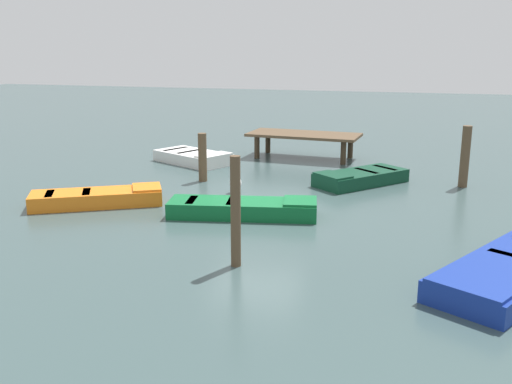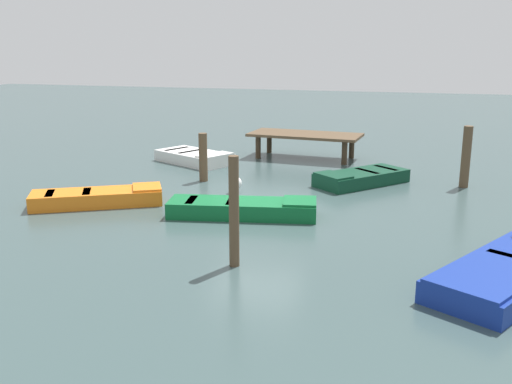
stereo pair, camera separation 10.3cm
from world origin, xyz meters
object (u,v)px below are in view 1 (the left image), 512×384
at_px(rowboat_blue, 511,271).
at_px(marker_buoy, 236,184).
at_px(mooring_piling_far_right, 465,157).
at_px(mooring_piling_mid_right, 236,212).
at_px(dock_segment, 304,137).
at_px(mooring_piling_near_right, 203,157).
at_px(rowboat_green, 244,208).
at_px(rowboat_orange, 98,197).
at_px(rowboat_dark_green, 360,177).
at_px(rowboat_white, 194,157).

bearing_deg(rowboat_blue, marker_buoy, -95.86).
bearing_deg(mooring_piling_far_right, mooring_piling_mid_right, -119.92).
xyz_separation_m(dock_segment, mooring_piling_near_right, (-2.32, -4.62, -0.06)).
relative_size(rowboat_blue, mooring_piling_far_right, 2.27).
relative_size(rowboat_green, mooring_piling_near_right, 2.51).
height_order(rowboat_orange, mooring_piling_far_right, mooring_piling_far_right).
distance_m(mooring_piling_far_right, marker_buoy, 6.98).
relative_size(rowboat_dark_green, rowboat_blue, 0.73).
distance_m(rowboat_orange, mooring_piling_mid_right, 5.93).
bearing_deg(dock_segment, rowboat_orange, -111.90).
xyz_separation_m(dock_segment, rowboat_blue, (5.97, -10.65, -0.61)).
relative_size(rowboat_white, mooring_piling_far_right, 1.72).
bearing_deg(rowboat_dark_green, mooring_piling_mid_right, 28.10).
bearing_deg(rowboat_green, mooring_piling_far_right, 30.59).
bearing_deg(rowboat_green, rowboat_white, 111.51).
height_order(rowboat_dark_green, mooring_piling_mid_right, mooring_piling_mid_right).
bearing_deg(rowboat_green, mooring_piling_near_right, 114.76).
bearing_deg(rowboat_blue, dock_segment, -121.18).
relative_size(rowboat_orange, mooring_piling_far_right, 1.88).
bearing_deg(mooring_piling_near_right, dock_segment, 63.33).
xyz_separation_m(mooring_piling_near_right, marker_buoy, (1.47, -1.18, -0.48)).
height_order(rowboat_green, marker_buoy, marker_buoy).
distance_m(dock_segment, rowboat_orange, 9.04).
relative_size(rowboat_dark_green, mooring_piling_mid_right, 1.41).
distance_m(rowboat_green, rowboat_orange, 4.09).
distance_m(rowboat_dark_green, mooring_piling_near_right, 4.97).
xyz_separation_m(rowboat_green, rowboat_orange, (-4.09, -0.10, 0.00)).
xyz_separation_m(rowboat_green, marker_buoy, (-0.92, 2.18, 0.07)).
xyz_separation_m(dock_segment, rowboat_orange, (-4.01, -8.08, -0.61)).
distance_m(dock_segment, rowboat_white, 4.24).
distance_m(rowboat_dark_green, rowboat_orange, 7.89).
xyz_separation_m(rowboat_dark_green, rowboat_blue, (3.44, -6.96, -0.00)).
height_order(rowboat_dark_green, mooring_piling_far_right, mooring_piling_far_right).
height_order(dock_segment, mooring_piling_far_right, mooring_piling_far_right).
bearing_deg(rowboat_white, mooring_piling_far_right, 19.75).
bearing_deg(rowboat_orange, marker_buoy, 6.98).
height_order(dock_segment, rowboat_white, dock_segment).
xyz_separation_m(rowboat_dark_green, mooring_piling_mid_right, (-1.61, -7.57, 0.88)).
height_order(rowboat_white, marker_buoy, marker_buoy).
relative_size(dock_segment, mooring_piling_far_right, 2.30).
distance_m(dock_segment, mooring_piling_mid_right, 11.29).
bearing_deg(mooring_piling_far_right, dock_segment, 150.47).
relative_size(rowboat_dark_green, rowboat_green, 0.80).
bearing_deg(rowboat_dark_green, mooring_piling_near_right, -38.90).
bearing_deg(dock_segment, rowboat_blue, -56.17).
height_order(rowboat_dark_green, marker_buoy, marker_buoy).
bearing_deg(rowboat_green, rowboat_dark_green, 49.58).
bearing_deg(mooring_piling_near_right, marker_buoy, -38.79).
distance_m(rowboat_dark_green, mooring_piling_far_right, 3.17).
distance_m(rowboat_white, mooring_piling_near_right, 3.02).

